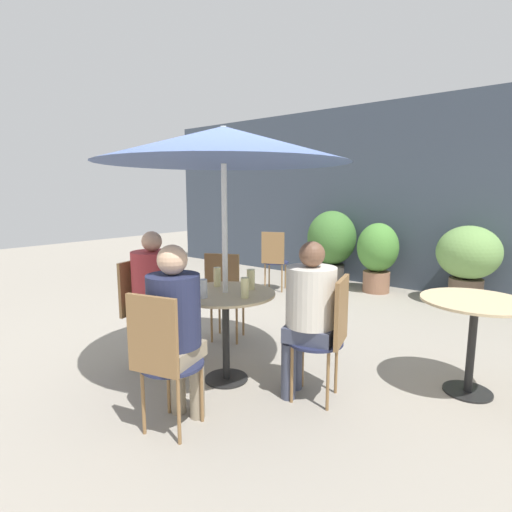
{
  "coord_description": "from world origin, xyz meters",
  "views": [
    {
      "loc": [
        2.29,
        -2.41,
        1.56
      ],
      "look_at": [
        0.13,
        0.3,
        1.0
      ],
      "focal_mm": 28.0,
      "sensor_mm": 36.0,
      "label": 1
    }
  ],
  "objects_px": {
    "beer_glass_1": "(245,288)",
    "umbrella": "(224,145)",
    "potted_plant_1": "(378,253)",
    "beer_glass_3": "(217,277)",
    "beer_glass_0": "(203,289)",
    "bistro_chair_0": "(142,303)",
    "cafe_table_near": "(226,310)",
    "bistro_chair_2": "(329,329)",
    "bistro_chair_3": "(274,256)",
    "bistro_chair_4": "(225,290)",
    "seated_person_2": "(309,307)",
    "seated_person_0": "(155,288)",
    "potted_plant_2": "(468,257)",
    "beer_glass_2": "(251,279)",
    "bistro_chair_1": "(162,353)",
    "cafe_table_far": "(474,319)",
    "seated_person_1": "(176,320)",
    "potted_plant_0": "(332,241)"
  },
  "relations": [
    {
      "from": "bistro_chair_4",
      "to": "beer_glass_0",
      "type": "relative_size",
      "value": 6.51
    },
    {
      "from": "seated_person_0",
      "to": "potted_plant_2",
      "type": "distance_m",
      "value": 4.33
    },
    {
      "from": "bistro_chair_2",
      "to": "bistro_chair_3",
      "type": "distance_m",
      "value": 3.38
    },
    {
      "from": "bistro_chair_0",
      "to": "seated_person_2",
      "type": "distance_m",
      "value": 1.57
    },
    {
      "from": "beer_glass_1",
      "to": "beer_glass_2",
      "type": "xyz_separation_m",
      "value": [
        -0.13,
        0.24,
        0.01
      ]
    },
    {
      "from": "bistro_chair_0",
      "to": "beer_glass_0",
      "type": "distance_m",
      "value": 0.85
    },
    {
      "from": "beer_glass_0",
      "to": "bistro_chair_0",
      "type": "bearing_deg",
      "value": 179.55
    },
    {
      "from": "bistro_chair_2",
      "to": "seated_person_0",
      "type": "relative_size",
      "value": 0.78
    },
    {
      "from": "bistro_chair_2",
      "to": "beer_glass_1",
      "type": "relative_size",
      "value": 6.05
    },
    {
      "from": "bistro_chair_4",
      "to": "seated_person_0",
      "type": "height_order",
      "value": "seated_person_0"
    },
    {
      "from": "bistro_chair_3",
      "to": "bistro_chair_2",
      "type": "bearing_deg",
      "value": 110.11
    },
    {
      "from": "potted_plant_2",
      "to": "seated_person_2",
      "type": "bearing_deg",
      "value": -96.22
    },
    {
      "from": "potted_plant_0",
      "to": "bistro_chair_0",
      "type": "bearing_deg",
      "value": -86.77
    },
    {
      "from": "seated_person_0",
      "to": "beer_glass_0",
      "type": "xyz_separation_m",
      "value": [
        0.66,
        -0.05,
        0.1
      ]
    },
    {
      "from": "cafe_table_near",
      "to": "cafe_table_far",
      "type": "height_order",
      "value": "same"
    },
    {
      "from": "seated_person_1",
      "to": "beer_glass_3",
      "type": "relative_size",
      "value": 7.41
    },
    {
      "from": "cafe_table_near",
      "to": "seated_person_1",
      "type": "distance_m",
      "value": 0.71
    },
    {
      "from": "bistro_chair_0",
      "to": "cafe_table_far",
      "type": "bearing_deg",
      "value": -78.38
    },
    {
      "from": "bistro_chair_3",
      "to": "bistro_chair_4",
      "type": "xyz_separation_m",
      "value": [
        0.88,
        -2.08,
        0.0
      ]
    },
    {
      "from": "bistro_chair_4",
      "to": "beer_glass_0",
      "type": "distance_m",
      "value": 1.06
    },
    {
      "from": "beer_glass_2",
      "to": "umbrella",
      "type": "xyz_separation_m",
      "value": [
        -0.1,
        -0.21,
        1.08
      ]
    },
    {
      "from": "cafe_table_far",
      "to": "bistro_chair_4",
      "type": "relative_size",
      "value": 0.83
    },
    {
      "from": "cafe_table_near",
      "to": "beer_glass_1",
      "type": "xyz_separation_m",
      "value": [
        0.23,
        -0.03,
        0.22
      ]
    },
    {
      "from": "bistro_chair_0",
      "to": "potted_plant_1",
      "type": "height_order",
      "value": "potted_plant_1"
    },
    {
      "from": "seated_person_2",
      "to": "beer_glass_3",
      "type": "distance_m",
      "value": 0.89
    },
    {
      "from": "beer_glass_1",
      "to": "umbrella",
      "type": "height_order",
      "value": "umbrella"
    },
    {
      "from": "bistro_chair_0",
      "to": "potted_plant_2",
      "type": "bearing_deg",
      "value": -40.52
    },
    {
      "from": "seated_person_0",
      "to": "beer_glass_3",
      "type": "bearing_deg",
      "value": -73.08
    },
    {
      "from": "cafe_table_near",
      "to": "beer_glass_2",
      "type": "height_order",
      "value": "beer_glass_2"
    },
    {
      "from": "bistro_chair_2",
      "to": "bistro_chair_3",
      "type": "height_order",
      "value": "same"
    },
    {
      "from": "seated_person_2",
      "to": "umbrella",
      "type": "relative_size",
      "value": 0.59
    },
    {
      "from": "beer_glass_1",
      "to": "umbrella",
      "type": "bearing_deg",
      "value": 173.02
    },
    {
      "from": "bistro_chair_1",
      "to": "beer_glass_1",
      "type": "height_order",
      "value": "bistro_chair_1"
    },
    {
      "from": "bistro_chair_2",
      "to": "beer_glass_3",
      "type": "distance_m",
      "value": 1.07
    },
    {
      "from": "bistro_chair_2",
      "to": "potted_plant_1",
      "type": "distance_m",
      "value": 3.6
    },
    {
      "from": "seated_person_1",
      "to": "potted_plant_2",
      "type": "height_order",
      "value": "seated_person_1"
    },
    {
      "from": "bistro_chair_1",
      "to": "seated_person_0",
      "type": "height_order",
      "value": "seated_person_0"
    },
    {
      "from": "potted_plant_1",
      "to": "bistro_chair_3",
      "type": "bearing_deg",
      "value": -142.61
    },
    {
      "from": "seated_person_0",
      "to": "potted_plant_1",
      "type": "xyz_separation_m",
      "value": [
        0.49,
        3.86,
        -0.1
      ]
    },
    {
      "from": "seated_person_0",
      "to": "seated_person_2",
      "type": "distance_m",
      "value": 1.4
    },
    {
      "from": "potted_plant_1",
      "to": "umbrella",
      "type": "xyz_separation_m",
      "value": [
        0.19,
        -3.68,
        1.29
      ]
    },
    {
      "from": "potted_plant_0",
      "to": "cafe_table_far",
      "type": "bearing_deg",
      "value": -45.94
    },
    {
      "from": "seated_person_0",
      "to": "bistro_chair_3",
      "type": "bearing_deg",
      "value": 0.18
    },
    {
      "from": "beer_glass_0",
      "to": "beer_glass_3",
      "type": "distance_m",
      "value": 0.39
    },
    {
      "from": "beer_glass_1",
      "to": "beer_glass_3",
      "type": "height_order",
      "value": "beer_glass_3"
    },
    {
      "from": "bistro_chair_2",
      "to": "bistro_chair_3",
      "type": "bearing_deg",
      "value": -152.31
    },
    {
      "from": "bistro_chair_0",
      "to": "bistro_chair_2",
      "type": "height_order",
      "value": "same"
    },
    {
      "from": "umbrella",
      "to": "cafe_table_near",
      "type": "bearing_deg",
      "value": 0.0
    },
    {
      "from": "cafe_table_near",
      "to": "bistro_chair_4",
      "type": "distance_m",
      "value": 0.85
    },
    {
      "from": "cafe_table_far",
      "to": "beer_glass_0",
      "type": "distance_m",
      "value": 2.09
    }
  ]
}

